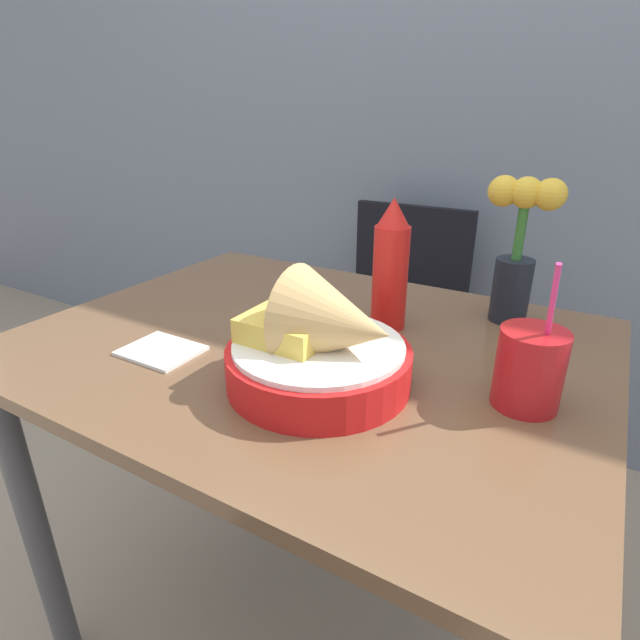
# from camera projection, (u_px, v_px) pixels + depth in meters

# --- Properties ---
(ground_plane) EXTENTS (12.00, 12.00, 0.00)m
(ground_plane) POSITION_uv_depth(u_px,v_px,m) (310.00, 627.00, 1.18)
(ground_plane) COLOR gray
(wall_window) EXTENTS (7.00, 0.06, 2.60)m
(wall_window) POSITION_uv_depth(u_px,v_px,m) (489.00, 49.00, 1.52)
(wall_window) COLOR slate
(wall_window) RESTS_ON ground_plane
(dining_table) EXTENTS (0.99, 0.77, 0.76)m
(dining_table) POSITION_uv_depth(u_px,v_px,m) (308.00, 397.00, 0.93)
(dining_table) COLOR brown
(dining_table) RESTS_ON ground_plane
(chair_far_window) EXTENTS (0.40, 0.40, 0.84)m
(chair_far_window) POSITION_uv_depth(u_px,v_px,m) (398.00, 312.00, 1.67)
(chair_far_window) COLOR black
(chair_far_window) RESTS_ON ground_plane
(food_basket) EXTENTS (0.27, 0.27, 0.18)m
(food_basket) POSITION_uv_depth(u_px,v_px,m) (324.00, 347.00, 0.71)
(food_basket) COLOR red
(food_basket) RESTS_ON dining_table
(ketchup_bottle) EXTENTS (0.06, 0.06, 0.24)m
(ketchup_bottle) POSITION_uv_depth(u_px,v_px,m) (391.00, 267.00, 0.89)
(ketchup_bottle) COLOR red
(ketchup_bottle) RESTS_ON dining_table
(drink_cup) EXTENTS (0.09, 0.09, 0.22)m
(drink_cup) POSITION_uv_depth(u_px,v_px,m) (529.00, 371.00, 0.67)
(drink_cup) COLOR red
(drink_cup) RESTS_ON dining_table
(flower_vase) EXTENTS (0.13, 0.07, 0.27)m
(flower_vase) POSITION_uv_depth(u_px,v_px,m) (518.00, 247.00, 0.91)
(flower_vase) COLOR black
(flower_vase) RESTS_ON dining_table
(napkin) EXTENTS (0.12, 0.10, 0.01)m
(napkin) POSITION_uv_depth(u_px,v_px,m) (161.00, 351.00, 0.83)
(napkin) COLOR white
(napkin) RESTS_ON dining_table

